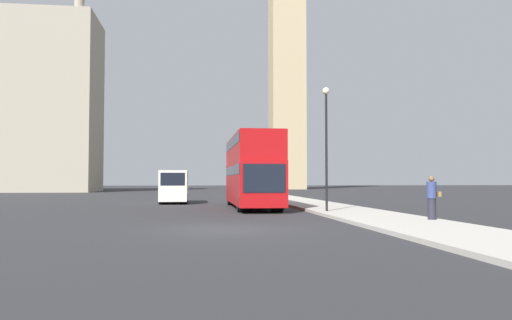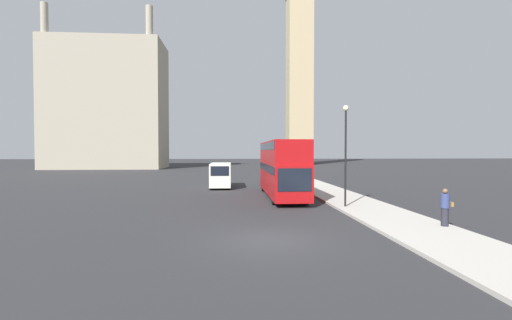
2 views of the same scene
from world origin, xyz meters
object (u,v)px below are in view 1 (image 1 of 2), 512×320
(white_van, at_px, (174,186))
(street_lamp, at_px, (326,131))
(red_double_decker_bus, at_px, (252,168))
(pedestrian, at_px, (432,198))
(clock_tower, at_px, (287,26))

(white_van, xyz_separation_m, street_lamp, (8.17, -12.98, 2.94))
(red_double_decker_bus, height_order, pedestrian, red_double_decker_bus)
(clock_tower, relative_size, red_double_decker_bus, 5.65)
(clock_tower, distance_m, red_double_decker_bus, 73.44)
(red_double_decker_bus, bearing_deg, white_van, 124.88)
(pedestrian, xyz_separation_m, street_lamp, (-2.71, 5.85, 3.22))
(street_lamp, bearing_deg, clock_tower, 81.03)
(clock_tower, xyz_separation_m, red_double_decker_bus, (-14.41, -65.52, -29.88))
(red_double_decker_bus, bearing_deg, street_lamp, -61.38)
(pedestrian, relative_size, street_lamp, 0.27)
(white_van, height_order, pedestrian, white_van)
(red_double_decker_bus, bearing_deg, clock_tower, 77.59)
(pedestrian, bearing_deg, clock_tower, 83.68)
(clock_tower, xyz_separation_m, white_van, (-19.43, -58.33, -31.02))
(red_double_decker_bus, bearing_deg, pedestrian, -63.22)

